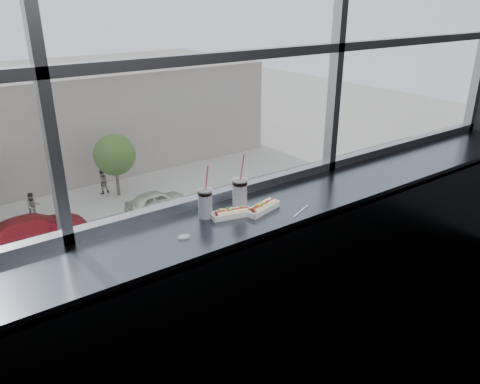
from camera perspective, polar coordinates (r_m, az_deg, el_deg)
wall_back_lower at (r=3.33m, az=-2.19°, el=-9.49°), size 6.00×0.00×6.00m
window_glass at (r=2.84m, az=-3.00°, el=22.16°), size 6.00×0.00×6.00m
window_mullions at (r=2.82m, az=-2.76°, el=22.16°), size 6.00×0.08×2.40m
counter at (r=2.88m, az=0.71°, el=-3.10°), size 6.00×0.55×0.06m
counter_fascia at (r=2.98m, az=3.66°, el=-13.87°), size 6.00×0.04×1.04m
hotdog_tray_left at (r=2.81m, az=-1.02°, el=-2.56°), size 0.26×0.14×0.06m
hotdog_tray_right at (r=2.89m, az=2.76°, el=-1.87°), size 0.27×0.15×0.06m
soda_cup_left at (r=2.79m, az=-4.26°, el=-1.24°), size 0.09×0.09×0.34m
soda_cup_right at (r=2.89m, az=-0.02°, el=-0.06°), size 0.10×0.10×0.36m
loose_straw at (r=2.91m, az=7.45°, el=-2.30°), size 0.19×0.08×0.01m
wrapper at (r=2.59m, az=-6.86°, el=-5.41°), size 0.09×0.06×0.02m
car_near_e at (r=27.02m, az=4.05°, el=-4.13°), size 3.56×6.79×2.16m
car_near_d at (r=23.19m, az=-13.04°, el=-10.12°), size 2.58×5.62×1.83m
car_far_c at (r=31.54m, az=-10.23°, el=-0.67°), size 2.57×5.69×1.86m
car_far_b at (r=29.35m, az=-23.84°, el=-3.73°), size 3.34×7.11×2.31m
pedestrian_d at (r=35.19m, az=-16.50°, el=1.48°), size 0.97×0.72×2.17m
pedestrian_c at (r=32.62m, az=-23.97°, el=-1.30°), size 0.97×0.73×2.18m
tree_right at (r=33.92m, az=-15.03°, el=4.39°), size 2.92×2.92×4.57m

